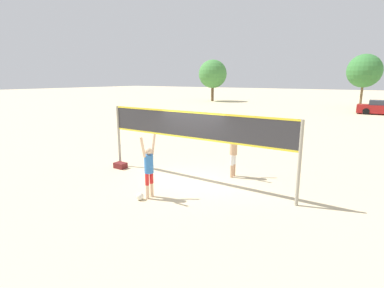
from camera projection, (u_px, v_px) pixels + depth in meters
ground_plane at (192, 182)px, 10.69m from camera, size 200.00×200.00×0.00m
volleyball_net at (192, 131)px, 10.29m from camera, size 7.40×0.10×2.52m
player_spiker at (149, 166)px, 9.06m from camera, size 0.28×0.68×1.97m
player_blocker at (233, 148)px, 11.03m from camera, size 0.28×0.70×2.10m
volleyball at (140, 196)px, 9.09m from camera, size 0.23×0.23×0.23m
gear_bag at (120, 165)px, 12.30m from camera, size 0.49×0.35×0.23m
parked_car_mid at (383, 108)px, 30.30m from camera, size 4.80×1.93×1.44m
tree_left_cluster at (364, 71)px, 35.82m from camera, size 3.95×3.95×6.47m
tree_right_cluster at (213, 74)px, 47.69m from camera, size 4.46×4.46×6.53m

